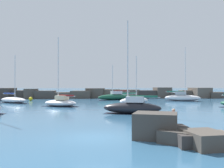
{
  "coord_description": "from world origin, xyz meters",
  "views": [
    {
      "loc": [
        0.17,
        -14.62,
        3.03
      ],
      "look_at": [
        2.68,
        30.33,
        3.32
      ],
      "focal_mm": 40.0,
      "sensor_mm": 36.0,
      "label": 1
    }
  ],
  "objects_px": {
    "sailboat_moored_1": "(132,107)",
    "sailboat_moored_4": "(13,100)",
    "sailboat_moored_5": "(134,101)",
    "person_on_rocks": "(174,120)",
    "sailboat_moored_7": "(61,102)",
    "mooring_buoy_orange_near": "(31,99)",
    "sailboat_moored_3": "(115,97)",
    "sailboat_moored_2": "(182,97)"
  },
  "relations": [
    {
      "from": "sailboat_moored_4",
      "to": "sailboat_moored_7",
      "type": "xyz_separation_m",
      "value": [
        9.41,
        -7.93,
        0.07
      ]
    },
    {
      "from": "sailboat_moored_7",
      "to": "person_on_rocks",
      "type": "xyz_separation_m",
      "value": [
        10.2,
        -21.29,
        0.28
      ]
    },
    {
      "from": "sailboat_moored_5",
      "to": "mooring_buoy_orange_near",
      "type": "relative_size",
      "value": 8.26
    },
    {
      "from": "sailboat_moored_2",
      "to": "sailboat_moored_3",
      "type": "xyz_separation_m",
      "value": [
        -12.88,
        4.7,
        -0.03
      ]
    },
    {
      "from": "person_on_rocks",
      "to": "sailboat_moored_3",
      "type": "bearing_deg",
      "value": 91.76
    },
    {
      "from": "sailboat_moored_3",
      "to": "person_on_rocks",
      "type": "relative_size",
      "value": 5.02
    },
    {
      "from": "sailboat_moored_2",
      "to": "sailboat_moored_5",
      "type": "xyz_separation_m",
      "value": [
        -10.63,
        -7.97,
        -0.12
      ]
    },
    {
      "from": "sailboat_moored_3",
      "to": "sailboat_moored_4",
      "type": "height_order",
      "value": "sailboat_moored_4"
    },
    {
      "from": "sailboat_moored_1",
      "to": "person_on_rocks",
      "type": "xyz_separation_m",
      "value": [
        1.05,
        -11.28,
        0.16
      ]
    },
    {
      "from": "sailboat_moored_1",
      "to": "sailboat_moored_5",
      "type": "xyz_separation_m",
      "value": [
        2.16,
        13.29,
        -0.12
      ]
    },
    {
      "from": "sailboat_moored_7",
      "to": "mooring_buoy_orange_near",
      "type": "relative_size",
      "value": 10.65
    },
    {
      "from": "sailboat_moored_1",
      "to": "sailboat_moored_7",
      "type": "distance_m",
      "value": 13.56
    },
    {
      "from": "sailboat_moored_2",
      "to": "person_on_rocks",
      "type": "height_order",
      "value": "sailboat_moored_2"
    },
    {
      "from": "sailboat_moored_1",
      "to": "sailboat_moored_5",
      "type": "bearing_deg",
      "value": 80.76
    },
    {
      "from": "sailboat_moored_3",
      "to": "sailboat_moored_1",
      "type": "bearing_deg",
      "value": -89.8
    },
    {
      "from": "sailboat_moored_5",
      "to": "sailboat_moored_2",
      "type": "bearing_deg",
      "value": 36.88
    },
    {
      "from": "sailboat_moored_1",
      "to": "sailboat_moored_4",
      "type": "height_order",
      "value": "sailboat_moored_1"
    },
    {
      "from": "mooring_buoy_orange_near",
      "to": "sailboat_moored_4",
      "type": "bearing_deg",
      "value": -102.08
    },
    {
      "from": "sailboat_moored_4",
      "to": "sailboat_moored_5",
      "type": "bearing_deg",
      "value": -12.65
    },
    {
      "from": "sailboat_moored_5",
      "to": "person_on_rocks",
      "type": "relative_size",
      "value": 4.93
    },
    {
      "from": "sailboat_moored_7",
      "to": "person_on_rocks",
      "type": "relative_size",
      "value": 6.36
    },
    {
      "from": "sailboat_moored_5",
      "to": "person_on_rocks",
      "type": "distance_m",
      "value": 24.6
    },
    {
      "from": "sailboat_moored_3",
      "to": "sailboat_moored_7",
      "type": "xyz_separation_m",
      "value": [
        -9.06,
        -15.95,
        -0.1
      ]
    },
    {
      "from": "sailboat_moored_1",
      "to": "sailboat_moored_3",
      "type": "distance_m",
      "value": 25.96
    },
    {
      "from": "sailboat_moored_4",
      "to": "person_on_rocks",
      "type": "xyz_separation_m",
      "value": [
        19.61,
        -29.22,
        0.35
      ]
    },
    {
      "from": "sailboat_moored_5",
      "to": "sailboat_moored_4",
      "type": "bearing_deg",
      "value": 167.35
    },
    {
      "from": "sailboat_moored_2",
      "to": "sailboat_moored_3",
      "type": "height_order",
      "value": "sailboat_moored_2"
    },
    {
      "from": "sailboat_moored_5",
      "to": "mooring_buoy_orange_near",
      "type": "distance_m",
      "value": 22.23
    },
    {
      "from": "sailboat_moored_1",
      "to": "mooring_buoy_orange_near",
      "type": "bearing_deg",
      "value": 125.45
    },
    {
      "from": "sailboat_moored_1",
      "to": "person_on_rocks",
      "type": "height_order",
      "value": "sailboat_moored_1"
    },
    {
      "from": "sailboat_moored_7",
      "to": "sailboat_moored_1",
      "type": "bearing_deg",
      "value": -47.57
    },
    {
      "from": "sailboat_moored_4",
      "to": "person_on_rocks",
      "type": "height_order",
      "value": "sailboat_moored_4"
    },
    {
      "from": "sailboat_moored_1",
      "to": "sailboat_moored_4",
      "type": "xyz_separation_m",
      "value": [
        -18.56,
        17.94,
        -0.19
      ]
    },
    {
      "from": "sailboat_moored_7",
      "to": "mooring_buoy_orange_near",
      "type": "xyz_separation_m",
      "value": [
        -8.07,
        14.17,
        -0.22
      ]
    },
    {
      "from": "sailboat_moored_4",
      "to": "mooring_buoy_orange_near",
      "type": "distance_m",
      "value": 6.39
    },
    {
      "from": "mooring_buoy_orange_near",
      "to": "person_on_rocks",
      "type": "xyz_separation_m",
      "value": [
        18.27,
        -35.47,
        0.51
      ]
    },
    {
      "from": "mooring_buoy_orange_near",
      "to": "person_on_rocks",
      "type": "bearing_deg",
      "value": -62.75
    },
    {
      "from": "sailboat_moored_1",
      "to": "sailboat_moored_3",
      "type": "height_order",
      "value": "sailboat_moored_1"
    },
    {
      "from": "sailboat_moored_1",
      "to": "person_on_rocks",
      "type": "distance_m",
      "value": 11.33
    },
    {
      "from": "mooring_buoy_orange_near",
      "to": "sailboat_moored_1",
      "type": "bearing_deg",
      "value": -54.55
    },
    {
      "from": "sailboat_moored_4",
      "to": "sailboat_moored_1",
      "type": "bearing_deg",
      "value": -44.03
    },
    {
      "from": "sailboat_moored_1",
      "to": "sailboat_moored_2",
      "type": "bearing_deg",
      "value": 58.97
    }
  ]
}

